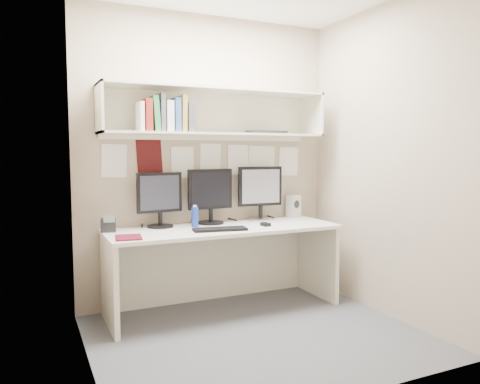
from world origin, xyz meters
name	(u,v)px	position (x,y,z in m)	size (l,w,h in m)	color
floor	(257,336)	(0.00, 0.00, 0.00)	(2.40, 2.00, 0.01)	#4B4B50
wall_back	(208,160)	(0.00, 1.00, 1.30)	(2.40, 0.02, 2.60)	tan
wall_front	(343,166)	(0.00, -1.00, 1.30)	(2.40, 0.02, 2.60)	tan
wall_left	(85,164)	(-1.20, 0.00, 1.30)	(0.02, 2.00, 2.60)	tan
wall_right	(386,161)	(1.20, 0.00, 1.30)	(0.02, 2.00, 2.60)	tan
desk	(223,268)	(0.00, 0.65, 0.37)	(2.00, 0.70, 0.73)	silver
overhead_hutch	(214,113)	(0.00, 0.86, 1.72)	(2.00, 0.38, 0.40)	silver
pinned_papers	(209,165)	(0.00, 0.99, 1.25)	(1.92, 0.01, 0.48)	white
monitor_left	(160,197)	(-0.50, 0.87, 0.99)	(0.40, 0.22, 0.47)	black
monitor_center	(210,194)	(-0.03, 0.87, 1.00)	(0.42, 0.23, 0.49)	black
monitor_right	(260,191)	(0.47, 0.87, 1.00)	(0.44, 0.24, 0.51)	#A5A5AA
keyboard	(220,229)	(-0.10, 0.49, 0.74)	(0.44, 0.16, 0.02)	black
mouse	(266,224)	(0.35, 0.54, 0.74)	(0.06, 0.09, 0.03)	black
speaker	(294,206)	(0.87, 0.92, 0.84)	(0.14, 0.15, 0.22)	#B7B6B2
blue_bottle	(195,217)	(-0.22, 0.75, 0.82)	(0.06, 0.06, 0.19)	#153296
maroon_notebook	(129,237)	(-0.85, 0.46, 0.74)	(0.19, 0.23, 0.01)	#560E1C
desk_phone	(108,225)	(-0.94, 0.81, 0.79)	(0.13, 0.12, 0.14)	black
book_stack	(166,115)	(-0.46, 0.75, 1.67)	(0.46, 0.19, 0.31)	white
hutch_tray	(267,132)	(0.49, 0.79, 1.55)	(0.39, 0.15, 0.03)	black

